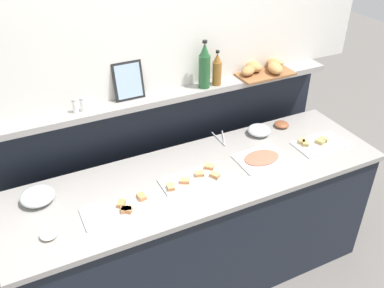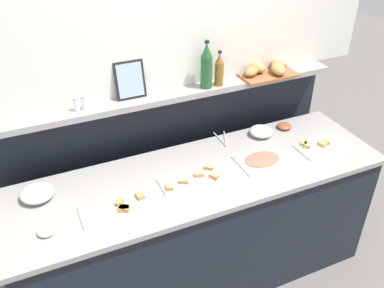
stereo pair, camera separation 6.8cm
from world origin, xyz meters
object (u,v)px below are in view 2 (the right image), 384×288
Objects in this scene: cold_cuts_platter at (262,160)px; glass_bowl_medium at (261,132)px; sandwich_platter_rear at (118,207)px; salt_shaker at (77,104)px; sandwich_platter_front at (321,146)px; bread_basket at (268,68)px; sandwich_platter_side at (192,178)px; vinegar_bottle_amber at (219,70)px; condiment_bowl_teal at (46,231)px; framed_picture at (130,80)px; condiment_bowl_cream at (284,126)px; wine_bottle_green at (206,67)px; pepper_shaker at (84,103)px; serving_tongs at (223,139)px; glass_bowl_large at (37,193)px.

cold_cuts_platter is 1.99× the size of glass_bowl_medium.
salt_shaker is at bearing 96.30° from sandwich_platter_rear.
bread_basket reaches higher than sandwich_platter_front.
sandwich_platter_side and sandwich_platter_front have the same top height.
vinegar_bottle_amber is at bearing 140.53° from glass_bowl_medium.
condiment_bowl_teal is 0.38× the size of framed_picture.
glass_bowl_medium reaches higher than sandwich_platter_rear.
vinegar_bottle_amber is 0.93m from salt_shaker.
wine_bottle_green is at bearing 161.05° from condiment_bowl_cream.
pepper_shaker is (-0.97, 0.49, 0.38)m from cold_cuts_platter.
bread_basket is (-0.12, 0.52, 0.37)m from sandwich_platter_front.
vinegar_bottle_amber reaches higher than serving_tongs.
glass_bowl_medium is 0.45m from bread_basket.
condiment_bowl_cream reaches higher than serving_tongs.
bread_basket is (0.43, 0.17, 0.38)m from serving_tongs.
glass_bowl_large is 0.56m from salt_shaker.
condiment_bowl_teal is (0.00, -0.30, -0.02)m from glass_bowl_large.
sandwich_platter_front is 3.44× the size of condiment_bowl_cream.
glass_bowl_medium is 1.25m from salt_shaker.
sandwich_platter_front is 0.92m from wine_bottle_green.
bread_basket is at bearing 3.35° from wine_bottle_green.
salt_shaker reaches higher than glass_bowl_medium.
sandwich_platter_side reaches higher than cold_cuts_platter.
pepper_shaker reaches higher than condiment_bowl_cream.
wine_bottle_green is 0.84m from salt_shaker.
salt_shaker reaches higher than cold_cuts_platter.
serving_tongs is 0.47m from vinegar_bottle_amber.
sandwich_platter_side is at bearing -161.89° from condiment_bowl_cream.
sandwich_platter_rear is at bearing -115.77° from framed_picture.
pepper_shaker reaches higher than glass_bowl_medium.
bread_basket reaches higher than condiment_bowl_cream.
sandwich_platter_front is 1.50× the size of framed_picture.
serving_tongs is 0.60m from bread_basket.
wine_bottle_green reaches higher than pepper_shaker.
sandwich_platter_side is 4.24× the size of pepper_shaker.
sandwich_platter_side is 0.75m from vinegar_bottle_amber.
sandwich_platter_side is at bearing 179.39° from cold_cuts_platter.
salt_shaker is 0.21× the size of bread_basket.
condiment_bowl_cream is (1.70, 0.08, -0.02)m from glass_bowl_large.
sandwich_platter_rear is 0.80m from framed_picture.
salt_shaker is at bearing 178.76° from vinegar_bottle_amber.
serving_tongs is 0.75m from framed_picture.
wine_bottle_green reaches higher than condiment_bowl_teal.
cold_cuts_platter is at bearing -141.91° from condiment_bowl_cream.
vinegar_bottle_amber is at bearing 48.82° from sandwich_platter_side.
sandwich_platter_side is 1.01m from bread_basket.
condiment_bowl_cream is 0.74m from wine_bottle_green.
condiment_bowl_cream is at bearing 105.25° from sandwich_platter_front.
glass_bowl_medium is 0.51× the size of wine_bottle_green.
framed_picture is (-0.59, 0.06, 0.01)m from vinegar_bottle_amber.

